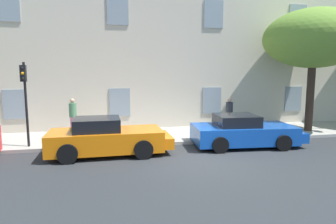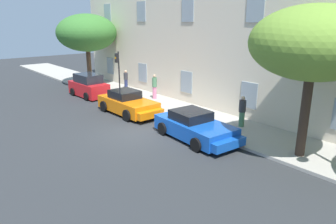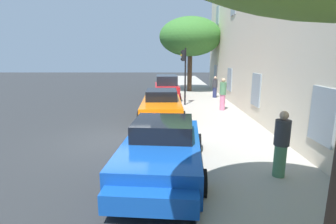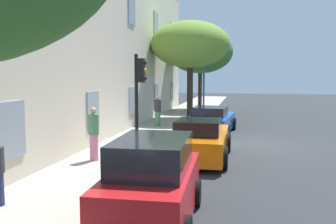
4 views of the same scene
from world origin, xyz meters
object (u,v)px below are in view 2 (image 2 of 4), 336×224
(sportscar_red_lead, at_px, (129,104))
(pedestrian_admiring, at_px, (154,86))
(traffic_light, at_px, (118,67))
(sportscar_yellow_flank, at_px, (197,128))
(tree_near_kerb, at_px, (87,33))
(tree_far_end, at_px, (314,43))
(pedestrian_strolling, at_px, (242,111))
(hatchback_parked, at_px, (89,86))
(pedestrian_bystander, at_px, (126,79))

(sportscar_red_lead, distance_m, pedestrian_admiring, 3.82)
(traffic_light, bearing_deg, sportscar_yellow_flank, -7.14)
(pedestrian_admiring, bearing_deg, sportscar_red_lead, -62.81)
(sportscar_red_lead, bearing_deg, tree_near_kerb, 167.37)
(tree_far_end, relative_size, pedestrian_admiring, 3.47)
(pedestrian_admiring, bearing_deg, tree_near_kerb, -171.43)
(tree_far_end, height_order, traffic_light, tree_far_end)
(sportscar_red_lead, height_order, tree_far_end, tree_far_end)
(tree_near_kerb, bearing_deg, pedestrian_admiring, 8.57)
(traffic_light, relative_size, pedestrian_admiring, 1.93)
(tree_near_kerb, bearing_deg, sportscar_yellow_flank, -7.42)
(pedestrian_strolling, bearing_deg, tree_far_end, -16.40)
(tree_near_kerb, bearing_deg, hatchback_parked, -27.93)
(sportscar_red_lead, relative_size, hatchback_parked, 1.28)
(hatchback_parked, xyz_separation_m, pedestrian_strolling, (12.35, 2.93, 0.20))
(hatchback_parked, height_order, traffic_light, traffic_light)
(tree_near_kerb, height_order, pedestrian_strolling, tree_near_kerb)
(pedestrian_bystander, bearing_deg, sportscar_yellow_flank, -16.63)
(tree_far_end, relative_size, pedestrian_strolling, 3.67)
(tree_far_end, bearing_deg, sportscar_red_lead, -169.16)
(tree_near_kerb, xyz_separation_m, pedestrian_bystander, (3.53, 1.57, -3.75))
(pedestrian_admiring, distance_m, pedestrian_bystander, 4.46)
(tree_far_end, relative_size, pedestrian_bystander, 4.04)
(hatchback_parked, relative_size, traffic_light, 1.07)
(sportscar_red_lead, height_order, sportscar_yellow_flank, sportscar_red_lead)
(hatchback_parked, distance_m, traffic_light, 3.37)
(tree_far_end, bearing_deg, sportscar_yellow_flank, -157.75)
(tree_near_kerb, relative_size, pedestrian_strolling, 3.62)
(pedestrian_bystander, bearing_deg, tree_far_end, -6.12)
(hatchback_parked, height_order, tree_far_end, tree_far_end)
(tree_near_kerb, bearing_deg, traffic_light, -7.83)
(pedestrian_bystander, bearing_deg, traffic_light, -40.53)
(pedestrian_admiring, distance_m, pedestrian_strolling, 8.08)
(sportscar_red_lead, distance_m, tree_near_kerb, 10.74)
(tree_far_end, distance_m, traffic_light, 13.86)
(hatchback_parked, bearing_deg, pedestrian_bystander, 92.72)
(hatchback_parked, distance_m, pedestrian_bystander, 3.53)
(sportscar_red_lead, relative_size, pedestrian_admiring, 2.63)
(hatchback_parked, distance_m, tree_far_end, 16.93)
(pedestrian_bystander, bearing_deg, hatchback_parked, -87.28)
(tree_near_kerb, xyz_separation_m, pedestrian_admiring, (7.98, 1.20, -3.61))
(sportscar_yellow_flank, relative_size, pedestrian_strolling, 2.84)
(pedestrian_admiring, bearing_deg, pedestrian_strolling, -1.64)
(tree_far_end, height_order, pedestrian_admiring, tree_far_end)
(sportscar_yellow_flank, height_order, pedestrian_admiring, pedestrian_admiring)
(traffic_light, bearing_deg, pedestrian_strolling, 10.85)
(hatchback_parked, distance_m, pedestrian_admiring, 5.33)
(tree_near_kerb, distance_m, pedestrian_admiring, 8.84)
(pedestrian_bystander, bearing_deg, pedestrian_admiring, -4.70)
(pedestrian_strolling, bearing_deg, pedestrian_bystander, 177.27)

